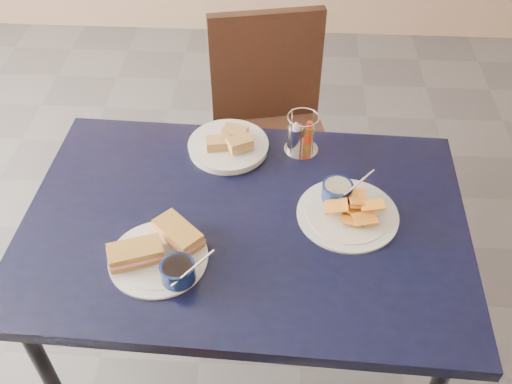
# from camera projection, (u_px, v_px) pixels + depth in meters

# --- Properties ---
(ground) EXTENTS (6.00, 6.00, 0.00)m
(ground) POSITION_uv_depth(u_px,v_px,m) (200.00, 362.00, 2.12)
(ground) COLOR #515156
(ground) RESTS_ON ground
(dining_table) EXTENTS (1.29, 0.88, 0.75)m
(dining_table) POSITION_uv_depth(u_px,v_px,m) (245.00, 234.00, 1.67)
(dining_table) COLOR black
(dining_table) RESTS_ON ground
(chair_far) EXTENTS (0.52, 0.51, 0.95)m
(chair_far) POSITION_uv_depth(u_px,v_px,m) (274.00, 117.00, 2.31)
(chair_far) COLOR black
(chair_far) RESTS_ON ground
(sandwich_plate) EXTENTS (0.30, 0.27, 0.12)m
(sandwich_plate) POSITION_uv_depth(u_px,v_px,m) (162.00, 253.00, 1.50)
(sandwich_plate) COLOR white
(sandwich_plate) RESTS_ON dining_table
(plantain_plate) EXTENTS (0.29, 0.29, 0.12)m
(plantain_plate) POSITION_uv_depth(u_px,v_px,m) (345.00, 206.00, 1.63)
(plantain_plate) COLOR white
(plantain_plate) RESTS_ON dining_table
(bread_basket) EXTENTS (0.25, 0.25, 0.07)m
(bread_basket) POSITION_uv_depth(u_px,v_px,m) (229.00, 145.00, 1.83)
(bread_basket) COLOR white
(bread_basket) RESTS_ON dining_table
(condiment_caddy) EXTENTS (0.11, 0.11, 0.14)m
(condiment_caddy) POSITION_uv_depth(u_px,v_px,m) (300.00, 136.00, 1.80)
(condiment_caddy) COLOR silver
(condiment_caddy) RESTS_ON dining_table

